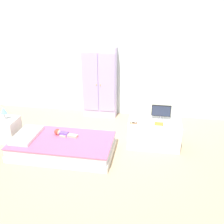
% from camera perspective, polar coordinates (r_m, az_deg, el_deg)
% --- Properties ---
extents(ground_plane, '(10.00, 10.00, 0.02)m').
position_cam_1_polar(ground_plane, '(3.98, -5.04, -9.29)').
color(ground_plane, tan).
extents(back_wall, '(6.40, 0.05, 2.70)m').
position_cam_1_polar(back_wall, '(4.93, -1.05, 14.54)').
color(back_wall, silver).
rests_on(back_wall, ground_plane).
extents(bed, '(1.57, 0.82, 0.24)m').
position_cam_1_polar(bed, '(3.95, -11.36, -7.82)').
color(bed, silver).
rests_on(bed, ground_plane).
extents(pillow, '(0.32, 0.58, 0.05)m').
position_cam_1_polar(pillow, '(4.10, -19.21, -5.10)').
color(pillow, white).
rests_on(pillow, bed).
extents(doll, '(0.39, 0.14, 0.10)m').
position_cam_1_polar(doll, '(4.00, -11.62, -4.81)').
color(doll, '#6B4CB2').
rests_on(doll, bed).
extents(nightstand, '(0.36, 0.36, 0.39)m').
position_cam_1_polar(nightstand, '(4.55, -23.12, -3.77)').
color(nightstand, silver).
rests_on(nightstand, ground_plane).
extents(table_lamp, '(0.10, 0.10, 0.22)m').
position_cam_1_polar(table_lamp, '(4.41, -23.84, 0.22)').
color(table_lamp, '#B7B2AD').
rests_on(table_lamp, nightstand).
extents(wardrobe, '(0.66, 0.30, 1.41)m').
position_cam_1_polar(wardrobe, '(4.93, -2.84, 6.83)').
color(wardrobe, silver).
rests_on(wardrobe, ground_plane).
extents(tv_stand, '(0.83, 0.45, 0.44)m').
position_cam_1_polar(tv_stand, '(4.07, 9.69, -4.87)').
color(tv_stand, silver).
rests_on(tv_stand, ground_plane).
extents(tv_monitor, '(0.30, 0.10, 0.25)m').
position_cam_1_polar(tv_monitor, '(3.99, 11.34, 0.15)').
color(tv_monitor, '#99999E').
rests_on(tv_monitor, tv_stand).
extents(rocking_horse_toy, '(0.11, 0.04, 0.13)m').
position_cam_1_polar(rocking_horse_toy, '(3.82, 5.18, -1.80)').
color(rocking_horse_toy, '#8E6642').
rests_on(rocking_horse_toy, tv_stand).
extents(book_orange, '(0.13, 0.10, 0.01)m').
position_cam_1_polar(book_orange, '(3.88, 10.83, -2.72)').
color(book_orange, orange).
rests_on(book_orange, tv_stand).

